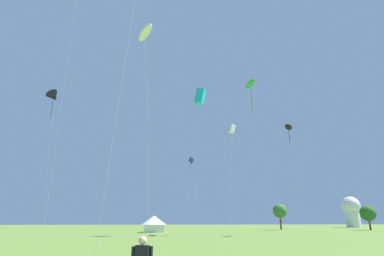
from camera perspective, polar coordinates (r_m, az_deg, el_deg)
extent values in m
cube|color=white|center=(51.95, 7.81, -0.16)|extent=(1.37, 1.05, 1.68)
cylinder|color=#A4A4A4|center=(51.51, 7.88, -1.82)|extent=(0.05, 0.05, 2.29)
cylinder|color=#B2B2B7|center=(48.83, 7.54, -9.65)|extent=(1.83, 2.02, 17.60)
cone|color=black|center=(66.32, -25.29, 5.52)|extent=(3.04, 3.32, 2.94)
cylinder|color=black|center=(65.40, -25.59, 3.37)|extent=(0.07, 0.07, 4.08)
cylinder|color=#B2B2B7|center=(61.80, -26.13, -5.58)|extent=(2.05, 1.34, 26.30)
cube|color=#1EB7CC|center=(52.28, 1.60, 6.16)|extent=(2.28, 2.07, 2.91)
cylinder|color=#B2B2B7|center=(48.40, 1.15, -6.34)|extent=(1.09, 0.57, 23.23)
cylinder|color=#B2B2B7|center=(35.65, -23.83, 5.60)|extent=(0.44, 0.98, 30.55)
cylinder|color=#B2B2B7|center=(19.50, -13.18, 10.49)|extent=(1.22, 2.28, 22.33)
ellipsoid|color=green|center=(56.49, 11.30, 8.40)|extent=(1.70, 3.98, 1.29)
cylinder|color=#207C31|center=(55.17, 11.50, 5.38)|extent=(0.09, 0.09, 4.94)
cylinder|color=#B2B2B7|center=(52.04, 12.74, -4.81)|extent=(0.93, 0.56, 26.61)
ellipsoid|color=black|center=(52.55, 18.23, 0.19)|extent=(2.78, 3.08, 0.91)
cylinder|color=black|center=(52.09, 18.40, -1.56)|extent=(0.07, 0.07, 2.20)
cylinder|color=#B2B2B7|center=(50.14, 19.45, -9.11)|extent=(0.13, 1.25, 17.43)
cube|color=blue|center=(57.12, -0.17, -6.26)|extent=(1.04, 1.22, 1.51)
cylinder|color=#183599|center=(56.89, -0.17, -7.49)|extent=(0.05, 0.05, 1.70)
cylinder|color=#B2B2B7|center=(55.04, -0.71, -12.88)|extent=(1.37, 2.14, 13.41)
ellipsoid|color=white|center=(27.99, -9.08, 17.84)|extent=(1.91, 2.90, 0.99)
cylinder|color=#B2B2B7|center=(22.83, -8.74, 0.46)|extent=(1.15, 2.27, 18.27)
sphere|color=beige|center=(8.57, -9.55, -20.74)|extent=(0.22, 0.22, 0.22)
cube|color=white|center=(62.39, -7.46, -18.79)|extent=(3.94, 3.94, 1.48)
cone|color=white|center=(62.37, -7.39, -17.32)|extent=(4.93, 4.93, 1.73)
cylinder|color=white|center=(125.24, 28.79, -15.19)|extent=(4.80, 4.80, 6.00)
sphere|color=white|center=(125.35, 28.48, -13.10)|extent=(6.40, 6.40, 6.40)
cylinder|color=brown|center=(83.37, 16.86, -17.22)|extent=(0.44, 0.44, 3.45)
sphere|color=#33702D|center=(83.41, 16.67, -15.18)|extent=(3.57, 3.57, 3.57)
cylinder|color=brown|center=(88.16, 31.29, -15.73)|extent=(0.44, 0.44, 2.69)
sphere|color=#286023|center=(88.17, 31.00, -14.01)|extent=(3.80, 3.80, 3.80)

